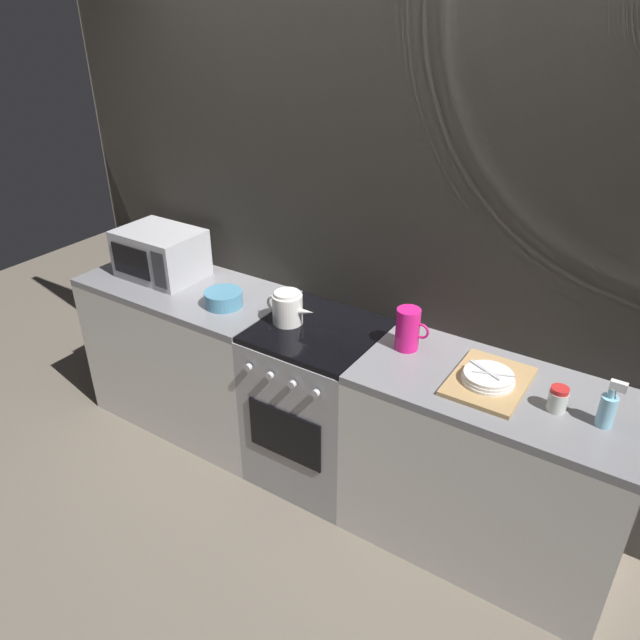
{
  "coord_description": "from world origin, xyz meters",
  "views": [
    {
      "loc": [
        1.4,
        -2.14,
        2.36
      ],
      "look_at": [
        0.01,
        0.0,
        0.95
      ],
      "focal_mm": 33.87,
      "sensor_mm": 36.0,
      "label": 1
    }
  ],
  "objects_px": {
    "dish_pile": "(489,379)",
    "mixing_bowl": "(224,298)",
    "stove_unit": "(319,403)",
    "spice_jar": "(558,399)",
    "microwave": "(161,253)",
    "spray_bottle": "(608,408)",
    "kettle": "(288,308)",
    "pitcher": "(408,329)"
  },
  "relations": [
    {
      "from": "stove_unit",
      "to": "mixing_bowl",
      "type": "relative_size",
      "value": 4.5
    },
    {
      "from": "microwave",
      "to": "spice_jar",
      "type": "height_order",
      "value": "microwave"
    },
    {
      "from": "stove_unit",
      "to": "spice_jar",
      "type": "xyz_separation_m",
      "value": [
        1.14,
        -0.03,
        0.5
      ]
    },
    {
      "from": "dish_pile",
      "to": "mixing_bowl",
      "type": "bearing_deg",
      "value": -177.66
    },
    {
      "from": "mixing_bowl",
      "to": "pitcher",
      "type": "bearing_deg",
      "value": 7.75
    },
    {
      "from": "mixing_bowl",
      "to": "pitcher",
      "type": "xyz_separation_m",
      "value": [
        0.99,
        0.13,
        0.06
      ]
    },
    {
      "from": "mixing_bowl",
      "to": "spice_jar",
      "type": "xyz_separation_m",
      "value": [
        1.69,
        0.03,
        0.01
      ]
    },
    {
      "from": "stove_unit",
      "to": "dish_pile",
      "type": "bearing_deg",
      "value": -0.38
    },
    {
      "from": "spice_jar",
      "to": "kettle",
      "type": "bearing_deg",
      "value": 179.96
    },
    {
      "from": "dish_pile",
      "to": "spice_jar",
      "type": "height_order",
      "value": "spice_jar"
    },
    {
      "from": "pitcher",
      "to": "kettle",
      "type": "bearing_deg",
      "value": -170.51
    },
    {
      "from": "stove_unit",
      "to": "spray_bottle",
      "type": "relative_size",
      "value": 4.43
    },
    {
      "from": "mixing_bowl",
      "to": "spray_bottle",
      "type": "distance_m",
      "value": 1.86
    },
    {
      "from": "microwave",
      "to": "kettle",
      "type": "height_order",
      "value": "microwave"
    },
    {
      "from": "mixing_bowl",
      "to": "dish_pile",
      "type": "height_order",
      "value": "mixing_bowl"
    },
    {
      "from": "dish_pile",
      "to": "spice_jar",
      "type": "xyz_separation_m",
      "value": [
        0.28,
        -0.02,
        0.03
      ]
    },
    {
      "from": "mixing_bowl",
      "to": "spice_jar",
      "type": "relative_size",
      "value": 1.9
    },
    {
      "from": "stove_unit",
      "to": "microwave",
      "type": "xyz_separation_m",
      "value": [
        -1.1,
        0.04,
        0.59
      ]
    },
    {
      "from": "microwave",
      "to": "spray_bottle",
      "type": "relative_size",
      "value": 2.27
    },
    {
      "from": "spice_jar",
      "to": "spray_bottle",
      "type": "height_order",
      "value": "spray_bottle"
    },
    {
      "from": "microwave",
      "to": "mixing_bowl",
      "type": "distance_m",
      "value": 0.56
    },
    {
      "from": "stove_unit",
      "to": "kettle",
      "type": "distance_m",
      "value": 0.56
    },
    {
      "from": "pitcher",
      "to": "dish_pile",
      "type": "xyz_separation_m",
      "value": [
        0.41,
        -0.08,
        -0.08
      ]
    },
    {
      "from": "stove_unit",
      "to": "spice_jar",
      "type": "relative_size",
      "value": 8.57
    },
    {
      "from": "kettle",
      "to": "microwave",
      "type": "bearing_deg",
      "value": 176.05
    },
    {
      "from": "microwave",
      "to": "spray_bottle",
      "type": "bearing_deg",
      "value": -1.5
    },
    {
      "from": "kettle",
      "to": "mixing_bowl",
      "type": "xyz_separation_m",
      "value": [
        -0.39,
        -0.03,
        -0.04
      ]
    },
    {
      "from": "microwave",
      "to": "dish_pile",
      "type": "relative_size",
      "value": 1.15
    },
    {
      "from": "stove_unit",
      "to": "mixing_bowl",
      "type": "xyz_separation_m",
      "value": [
        -0.55,
        -0.06,
        0.49
      ]
    },
    {
      "from": "mixing_bowl",
      "to": "microwave",
      "type": "bearing_deg",
      "value": 169.77
    },
    {
      "from": "spice_jar",
      "to": "spray_bottle",
      "type": "relative_size",
      "value": 0.52
    },
    {
      "from": "kettle",
      "to": "spice_jar",
      "type": "relative_size",
      "value": 2.71
    },
    {
      "from": "spice_jar",
      "to": "spray_bottle",
      "type": "xyz_separation_m",
      "value": [
        0.18,
        0.0,
        0.03
      ]
    },
    {
      "from": "pitcher",
      "to": "dish_pile",
      "type": "distance_m",
      "value": 0.43
    },
    {
      "from": "dish_pile",
      "to": "spray_bottle",
      "type": "distance_m",
      "value": 0.46
    },
    {
      "from": "pitcher",
      "to": "spice_jar",
      "type": "bearing_deg",
      "value": -8.27
    },
    {
      "from": "microwave",
      "to": "pitcher",
      "type": "height_order",
      "value": "microwave"
    },
    {
      "from": "stove_unit",
      "to": "dish_pile",
      "type": "height_order",
      "value": "dish_pile"
    },
    {
      "from": "stove_unit",
      "to": "kettle",
      "type": "relative_size",
      "value": 3.16
    },
    {
      "from": "kettle",
      "to": "mixing_bowl",
      "type": "bearing_deg",
      "value": -174.98
    },
    {
      "from": "mixing_bowl",
      "to": "pitcher",
      "type": "distance_m",
      "value": 1.0
    },
    {
      "from": "stove_unit",
      "to": "spray_bottle",
      "type": "distance_m",
      "value": 1.42
    }
  ]
}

